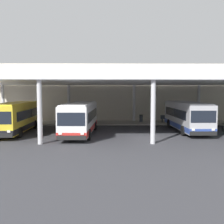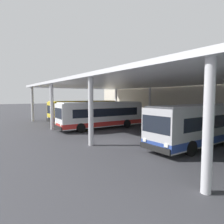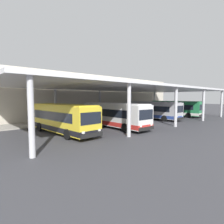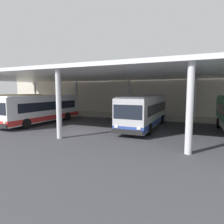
{
  "view_description": "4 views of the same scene",
  "coord_description": "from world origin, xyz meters",
  "px_view_note": "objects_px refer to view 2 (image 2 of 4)",
  "views": [
    {
      "loc": [
        -3.68,
        -24.01,
        4.25
      ],
      "look_at": [
        -3.25,
        4.87,
        2.08
      ],
      "focal_mm": 42.42,
      "sensor_mm": 36.0,
      "label": 1
    },
    {
      "loc": [
        13.21,
        -9.79,
        3.78
      ],
      "look_at": [
        -4.29,
        2.5,
        2.11
      ],
      "focal_mm": 31.43,
      "sensor_mm": 36.0,
      "label": 2
    },
    {
      "loc": [
        -22.51,
        -14.44,
        3.87
      ],
      "look_at": [
        -4.26,
        5.35,
        1.74
      ],
      "focal_mm": 29.16,
      "sensor_mm": 36.0,
      "label": 3
    },
    {
      "loc": [
        9.67,
        -14.33,
        3.62
      ],
      "look_at": [
        1.23,
        4.7,
        1.38
      ],
      "focal_mm": 31.23,
      "sensor_mm": 36.0,
      "label": 4
    }
  ],
  "objects_px": {
    "bus_nearest_bay": "(84,111)",
    "bus_second_bay": "(101,115)",
    "trash_bin": "(204,123)",
    "bus_middle_bay": "(202,124)"
  },
  "relations": [
    {
      "from": "bus_middle_bay",
      "to": "trash_bin",
      "type": "height_order",
      "value": "bus_middle_bay"
    },
    {
      "from": "trash_bin",
      "to": "bus_nearest_bay",
      "type": "bearing_deg",
      "value": -149.27
    },
    {
      "from": "bus_second_bay",
      "to": "trash_bin",
      "type": "height_order",
      "value": "bus_second_bay"
    },
    {
      "from": "bus_second_bay",
      "to": "bus_middle_bay",
      "type": "xyz_separation_m",
      "value": [
        11.36,
        2.08,
        0.0
      ]
    },
    {
      "from": "bus_nearest_bay",
      "to": "bus_second_bay",
      "type": "height_order",
      "value": "same"
    },
    {
      "from": "bus_middle_bay",
      "to": "trash_bin",
      "type": "relative_size",
      "value": 10.75
    },
    {
      "from": "bus_nearest_bay",
      "to": "bus_second_bay",
      "type": "relative_size",
      "value": 1.0
    },
    {
      "from": "bus_nearest_bay",
      "to": "bus_middle_bay",
      "type": "xyz_separation_m",
      "value": [
        18.13,
        0.91,
        0.0
      ]
    },
    {
      "from": "bus_nearest_bay",
      "to": "bus_middle_bay",
      "type": "bearing_deg",
      "value": 2.87
    },
    {
      "from": "bus_nearest_bay",
      "to": "trash_bin",
      "type": "bearing_deg",
      "value": 30.73
    }
  ]
}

